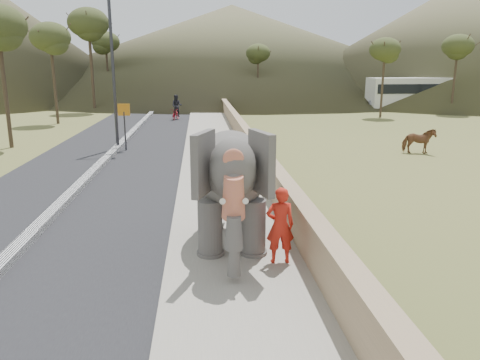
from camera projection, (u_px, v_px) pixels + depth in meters
name	position (u px, v px, depth m)	size (l,w,h in m)	color
ground	(230.00, 238.00, 11.92)	(160.00, 160.00, 0.00)	olive
road	(105.00, 162.00, 21.17)	(7.00, 120.00, 0.03)	black
median	(105.00, 160.00, 21.15)	(0.35, 120.00, 0.22)	black
walkway	(215.00, 159.00, 21.58)	(3.00, 120.00, 0.15)	#9E9687
parapet	(251.00, 148.00, 21.60)	(0.30, 120.00, 1.10)	tan
lamppost	(118.00, 53.00, 23.43)	(1.76, 0.36, 8.00)	#2F3035
signboard	(124.00, 119.00, 23.70)	(0.60, 0.08, 2.40)	#2D2D33
cow	(419.00, 141.00, 23.12)	(0.69, 1.51, 1.28)	brown
distant_car	(390.00, 103.00, 45.75)	(1.70, 4.23, 1.44)	#B1B1B8
bus_white	(423.00, 94.00, 46.30)	(2.50, 11.00, 3.10)	silver
hill_right	(469.00, 37.00, 63.36)	(56.00, 56.00, 16.00)	brown
hill_far	(232.00, 49.00, 78.40)	(80.00, 80.00, 14.00)	brown
elephant_and_man	(232.00, 185.00, 10.99)	(2.30, 3.94, 2.80)	#605B57
motorcyclist	(176.00, 110.00, 37.63)	(1.04, 1.80, 2.00)	maroon
trees	(218.00, 70.00, 40.08)	(47.61, 41.86, 9.65)	#473828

